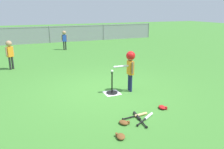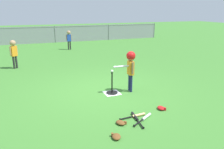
{
  "view_description": "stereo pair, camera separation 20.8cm",
  "coord_description": "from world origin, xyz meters",
  "views": [
    {
      "loc": [
        -2.11,
        -5.74,
        2.29
      ],
      "look_at": [
        0.2,
        -0.29,
        0.55
      ],
      "focal_mm": 35.85,
      "sensor_mm": 36.0,
      "label": 1
    },
    {
      "loc": [
        -1.92,
        -5.82,
        2.29
      ],
      "look_at": [
        0.2,
        -0.29,
        0.55
      ],
      "focal_mm": 35.85,
      "sensor_mm": 36.0,
      "label": 2
    }
  ],
  "objects": [
    {
      "name": "fielder_deep_right",
      "position": [
        -2.43,
        3.65,
        0.73
      ],
      "size": [
        0.29,
        0.24,
        1.13
      ],
      "color": "#262626",
      "rests_on": "ground_plane"
    },
    {
      "name": "spare_bat_silver",
      "position": [
        0.3,
        -1.99,
        0.03
      ],
      "size": [
        0.6,
        0.4,
        0.06
      ],
      "color": "silver",
      "rests_on": "ground_plane"
    },
    {
      "name": "batter_child",
      "position": [
        0.74,
        -0.32,
        0.83
      ],
      "size": [
        0.64,
        0.33,
        1.17
      ],
      "color": "#191E4C",
      "rests_on": "ground_plane"
    },
    {
      "name": "home_plate",
      "position": [
        0.2,
        -0.29,
        0.0
      ],
      "size": [
        0.44,
        0.44,
        0.01
      ],
      "primitive_type": "cube",
      "color": "white",
      "rests_on": "ground_plane"
    },
    {
      "name": "ground_plane",
      "position": [
        0.0,
        0.0,
        0.0
      ],
      "size": [
        60.0,
        60.0,
        0.0
      ],
      "primitive_type": "plane",
      "color": "#3D7A2D"
    },
    {
      "name": "spare_bat_black",
      "position": [
        0.13,
        -1.92,
        0.03
      ],
      "size": [
        0.14,
        0.7,
        0.06
      ],
      "color": "black",
      "rests_on": "ground_plane"
    },
    {
      "name": "glove_near_bats",
      "position": [
        -0.27,
        -2.01,
        0.04
      ],
      "size": [
        0.23,
        0.26,
        0.07
      ],
      "color": "brown",
      "rests_on": "ground_plane"
    },
    {
      "name": "glove_by_plate",
      "position": [
        0.9,
        -1.7,
        0.04
      ],
      "size": [
        0.19,
        0.24,
        0.07
      ],
      "color": "#B21919",
      "rests_on": "ground_plane"
    },
    {
      "name": "outfield_fence",
      "position": [
        0.0,
        10.39,
        0.62
      ],
      "size": [
        16.06,
        0.06,
        1.15
      ],
      "color": "slate",
      "rests_on": "ground_plane"
    },
    {
      "name": "spare_bat_wood",
      "position": [
        0.17,
        -1.83,
        0.03
      ],
      "size": [
        0.63,
        0.11,
        0.06
      ],
      "color": "#DBB266",
      "rests_on": "ground_plane"
    },
    {
      "name": "batting_tee",
      "position": [
        0.2,
        -0.29,
        0.09
      ],
      "size": [
        0.32,
        0.32,
        0.61
      ],
      "color": "black",
      "rests_on": "ground_plane"
    },
    {
      "name": "glove_tossed_aside",
      "position": [
        -0.55,
        -2.46,
        0.04
      ],
      "size": [
        0.22,
        0.26,
        0.07
      ],
      "color": "brown",
      "rests_on": "ground_plane"
    },
    {
      "name": "fielder_deep_left",
      "position": [
        0.39,
        7.19,
        0.71
      ],
      "size": [
        0.33,
        0.22,
        1.1
      ],
      "color": "#262626",
      "rests_on": "ground_plane"
    },
    {
      "name": "baseball_on_tee",
      "position": [
        0.2,
        -0.29,
        0.65
      ],
      "size": [
        0.07,
        0.07,
        0.07
      ],
      "primitive_type": "sphere",
      "color": "white",
      "rests_on": "batting_tee"
    }
  ]
}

